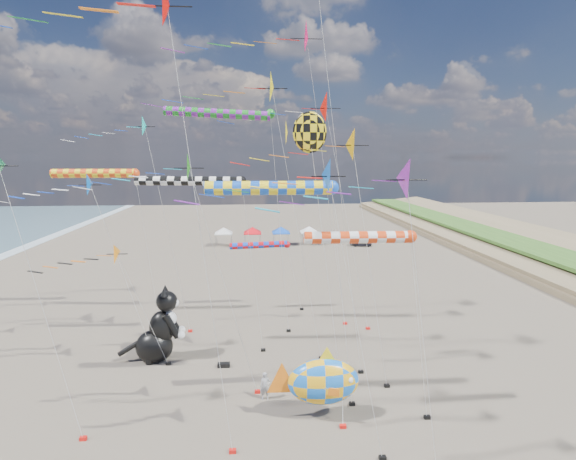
{
  "coord_description": "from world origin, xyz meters",
  "views": [
    {
      "loc": [
        -1.12,
        -17.56,
        15.27
      ],
      "look_at": [
        1.31,
        12.0,
        10.48
      ],
      "focal_mm": 28.0,
      "sensor_mm": 36.0,
      "label": 1
    }
  ],
  "objects_px": {
    "person_adult": "(265,386)",
    "child_green": "(340,382)",
    "cat_inflatable": "(158,324)",
    "parked_car": "(361,242)",
    "fish_inflatable": "(322,381)",
    "child_blue": "(282,382)"
  },
  "relations": [
    {
      "from": "cat_inflatable",
      "to": "parked_car",
      "type": "distance_m",
      "value": 49.99
    },
    {
      "from": "fish_inflatable",
      "to": "child_green",
      "type": "bearing_deg",
      "value": 61.52
    },
    {
      "from": "fish_inflatable",
      "to": "child_blue",
      "type": "distance_m",
      "value": 4.66
    },
    {
      "from": "fish_inflatable",
      "to": "person_adult",
      "type": "relative_size",
      "value": 3.11
    },
    {
      "from": "child_blue",
      "to": "parked_car",
      "type": "xyz_separation_m",
      "value": [
        17.08,
        47.69,
        0.16
      ]
    },
    {
      "from": "child_blue",
      "to": "person_adult",
      "type": "bearing_deg",
      "value": 171.78
    },
    {
      "from": "cat_inflatable",
      "to": "child_green",
      "type": "height_order",
      "value": "cat_inflatable"
    },
    {
      "from": "fish_inflatable",
      "to": "child_blue",
      "type": "height_order",
      "value": "fish_inflatable"
    },
    {
      "from": "person_adult",
      "to": "parked_car",
      "type": "relative_size",
      "value": 0.48
    },
    {
      "from": "fish_inflatable",
      "to": "parked_car",
      "type": "bearing_deg",
      "value": 73.75
    },
    {
      "from": "person_adult",
      "to": "child_green",
      "type": "height_order",
      "value": "person_adult"
    },
    {
      "from": "person_adult",
      "to": "child_green",
      "type": "xyz_separation_m",
      "value": [
        4.95,
        0.63,
        -0.3
      ]
    },
    {
      "from": "cat_inflatable",
      "to": "fish_inflatable",
      "type": "bearing_deg",
      "value": -45.13
    },
    {
      "from": "child_green",
      "to": "child_blue",
      "type": "relative_size",
      "value": 1.26
    },
    {
      "from": "child_green",
      "to": "parked_car",
      "type": "distance_m",
      "value": 50.11
    },
    {
      "from": "fish_inflatable",
      "to": "person_adult",
      "type": "distance_m",
      "value": 4.35
    },
    {
      "from": "fish_inflatable",
      "to": "parked_car",
      "type": "xyz_separation_m",
      "value": [
        14.98,
        51.4,
        -1.73
      ]
    },
    {
      "from": "child_green",
      "to": "parked_car",
      "type": "bearing_deg",
      "value": 65.88
    },
    {
      "from": "fish_inflatable",
      "to": "person_adult",
      "type": "height_order",
      "value": "fish_inflatable"
    },
    {
      "from": "cat_inflatable",
      "to": "parked_car",
      "type": "height_order",
      "value": "cat_inflatable"
    },
    {
      "from": "person_adult",
      "to": "cat_inflatable",
      "type": "bearing_deg",
      "value": 143.93
    },
    {
      "from": "parked_car",
      "to": "cat_inflatable",
      "type": "bearing_deg",
      "value": 157.94
    }
  ]
}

